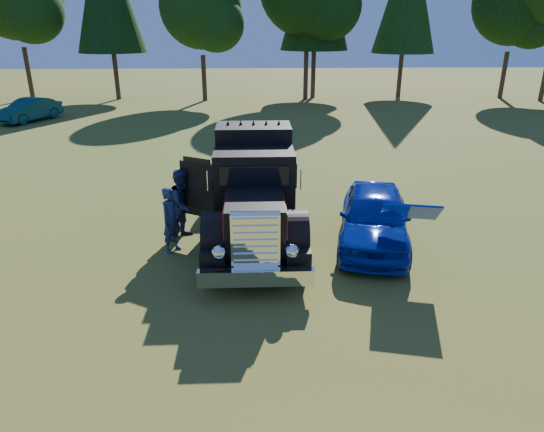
{
  "coord_description": "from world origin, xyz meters",
  "views": [
    {
      "loc": [
        -0.29,
        -9.66,
        5.57
      ],
      "look_at": [
        0.16,
        1.5,
        1.15
      ],
      "focal_mm": 32.0,
      "sensor_mm": 36.0,
      "label": 1
    }
  ],
  "objects_px": {
    "spectator_near": "(172,220)",
    "spectator_far": "(183,204)",
    "distant_teal_car": "(29,110)",
    "diamond_t_truck": "(254,194)",
    "hotrod_coupe": "(374,217)"
  },
  "relations": [
    {
      "from": "diamond_t_truck",
      "to": "spectator_near",
      "type": "bearing_deg",
      "value": -159.85
    },
    {
      "from": "diamond_t_truck",
      "to": "hotrod_coupe",
      "type": "xyz_separation_m",
      "value": [
        3.22,
        -0.51,
        -0.51
      ]
    },
    {
      "from": "distant_teal_car",
      "to": "spectator_far",
      "type": "bearing_deg",
      "value": -33.66
    },
    {
      "from": "spectator_far",
      "to": "distant_teal_car",
      "type": "relative_size",
      "value": 0.47
    },
    {
      "from": "spectator_near",
      "to": "distant_teal_car",
      "type": "relative_size",
      "value": 0.42
    },
    {
      "from": "spectator_near",
      "to": "spectator_far",
      "type": "distance_m",
      "value": 0.93
    },
    {
      "from": "diamond_t_truck",
      "to": "spectator_near",
      "type": "relative_size",
      "value": 4.08
    },
    {
      "from": "hotrod_coupe",
      "to": "spectator_far",
      "type": "bearing_deg",
      "value": 173.05
    },
    {
      "from": "spectator_near",
      "to": "spectator_far",
      "type": "bearing_deg",
      "value": 20.44
    },
    {
      "from": "diamond_t_truck",
      "to": "spectator_far",
      "type": "relative_size",
      "value": 3.64
    },
    {
      "from": "hotrod_coupe",
      "to": "distant_teal_car",
      "type": "bearing_deg",
      "value": 132.12
    },
    {
      "from": "hotrod_coupe",
      "to": "spectator_near",
      "type": "xyz_separation_m",
      "value": [
        -5.36,
        -0.28,
        0.11
      ]
    },
    {
      "from": "distant_teal_car",
      "to": "diamond_t_truck",
      "type": "bearing_deg",
      "value": -29.73
    },
    {
      "from": "hotrod_coupe",
      "to": "spectator_far",
      "type": "height_order",
      "value": "spectator_far"
    },
    {
      "from": "diamond_t_truck",
      "to": "hotrod_coupe",
      "type": "relative_size",
      "value": 1.49
    }
  ]
}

